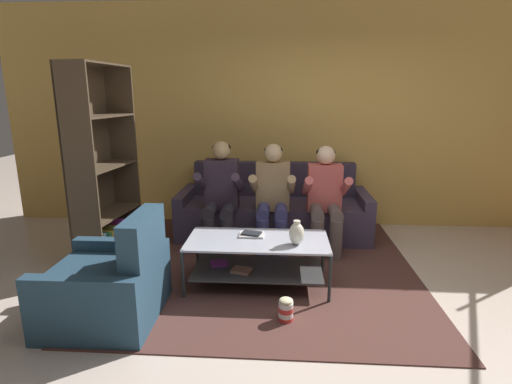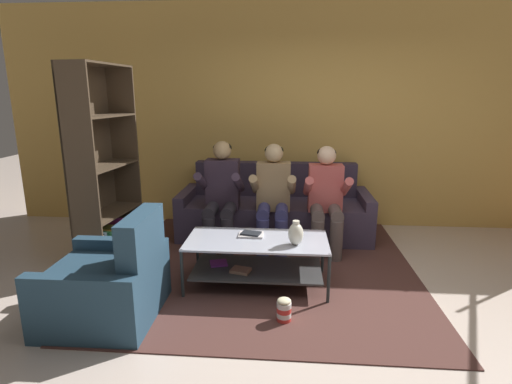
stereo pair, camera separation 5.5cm
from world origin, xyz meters
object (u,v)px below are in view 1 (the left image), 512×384
(person_seated_right, at_px, (325,195))
(couch, at_px, (273,212))
(popcorn_tub, at_px, (286,310))
(book_stack, at_px, (252,234))
(armchair, at_px, (110,285))
(bookshelf, at_px, (101,194))
(person_seated_left, at_px, (221,192))
(coffee_table, at_px, (257,254))
(vase, at_px, (297,233))
(person_seated_middle, at_px, (273,194))

(person_seated_right, bearing_deg, couch, 138.94)
(popcorn_tub, bearing_deg, book_stack, 114.76)
(armchair, bearing_deg, book_stack, 34.70)
(person_seated_right, bearing_deg, bookshelf, -170.26)
(couch, distance_m, book_stack, 1.34)
(couch, height_order, book_stack, couch)
(couch, bearing_deg, book_stack, -97.59)
(book_stack, xyz_separation_m, popcorn_tub, (0.32, -0.70, -0.37))
(couch, xyz_separation_m, person_seated_left, (-0.59, -0.51, 0.38))
(book_stack, bearing_deg, coffee_table, -59.27)
(person_seated_left, xyz_separation_m, armchair, (-0.66, -1.55, -0.39))
(couch, distance_m, person_seated_right, 0.86)
(person_seated_right, xyz_separation_m, vase, (-0.35, -1.00, -0.10))
(person_seated_middle, relative_size, coffee_table, 0.93)
(couch, bearing_deg, bookshelf, -152.75)
(coffee_table, xyz_separation_m, popcorn_tub, (0.27, -0.61, -0.20))
(person_seated_right, xyz_separation_m, popcorn_tub, (-0.44, -1.51, -0.55))
(coffee_table, bearing_deg, person_seated_left, 117.33)
(book_stack, bearing_deg, popcorn_tub, -65.24)
(coffee_table, bearing_deg, bookshelf, 163.49)
(person_seated_right, height_order, bookshelf, bookshelf)
(couch, distance_m, armchair, 2.41)
(vase, bearing_deg, couch, 98.96)
(coffee_table, bearing_deg, couch, 85.15)
(book_stack, xyz_separation_m, armchair, (-1.07, -0.74, -0.19))
(vase, distance_m, popcorn_tub, 0.69)
(person_seated_left, relative_size, person_seated_right, 1.04)
(vase, xyz_separation_m, book_stack, (-0.41, 0.19, -0.09))
(book_stack, distance_m, armchair, 1.31)
(person_seated_left, bearing_deg, person_seated_right, -0.19)
(person_seated_right, bearing_deg, person_seated_left, 179.81)
(person_seated_right, distance_m, coffee_table, 1.20)
(person_seated_left, bearing_deg, couch, 40.84)
(person_seated_middle, height_order, armchair, person_seated_middle)
(bookshelf, bearing_deg, book_stack, -13.95)
(person_seated_left, relative_size, book_stack, 5.33)
(person_seated_left, relative_size, vase, 5.59)
(book_stack, distance_m, popcorn_tub, 0.86)
(person_seated_left, relative_size, bookshelf, 0.60)
(person_seated_left, relative_size, person_seated_middle, 1.02)
(couch, height_order, person_seated_right, person_seated_right)
(person_seated_right, bearing_deg, vase, -109.21)
(person_seated_left, bearing_deg, vase, -50.59)
(bookshelf, bearing_deg, armchair, -64.51)
(person_seated_middle, bearing_deg, popcorn_tub, -84.39)
(coffee_table, bearing_deg, popcorn_tub, -66.21)
(vase, bearing_deg, person_seated_left, 129.41)
(person_seated_middle, distance_m, vase, 1.04)
(couch, distance_m, popcorn_tub, 2.04)
(person_seated_middle, distance_m, coffee_table, 0.98)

